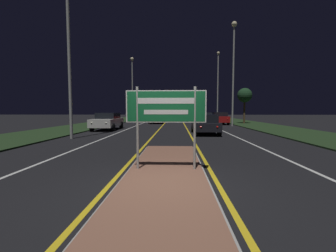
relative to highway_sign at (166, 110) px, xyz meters
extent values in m
plane|color=black|center=(0.00, -0.98, -1.74)|extent=(160.00, 160.00, 0.00)
cube|color=#999993|center=(0.00, 0.00, -1.72)|extent=(2.17, 8.13, 0.05)
cube|color=brown|center=(0.00, 0.00, -1.69)|extent=(2.05, 8.01, 0.10)
cube|color=#1E3319|center=(-9.50, 19.02, -1.70)|extent=(5.00, 100.00, 0.08)
cube|color=#1E3319|center=(9.50, 19.02, -1.70)|extent=(5.00, 100.00, 0.08)
cube|color=gold|center=(-1.27, 24.02, -1.74)|extent=(0.12, 70.00, 0.01)
cube|color=gold|center=(1.27, 24.02, -1.74)|extent=(0.12, 70.00, 0.01)
cube|color=silver|center=(-4.20, 24.02, -1.74)|extent=(0.12, 70.00, 0.01)
cube|color=silver|center=(4.20, 24.02, -1.74)|extent=(0.12, 70.00, 0.01)
cube|color=silver|center=(-7.20, 24.02, -1.74)|extent=(0.10, 70.00, 0.01)
cube|color=silver|center=(7.20, 24.02, -1.74)|extent=(0.10, 70.00, 0.01)
cylinder|color=#9E9E99|center=(-0.80, 0.00, -0.50)|extent=(0.07, 0.07, 2.29)
cylinder|color=#9E9E99|center=(0.80, 0.00, -0.50)|extent=(0.07, 0.07, 2.29)
cube|color=#146033|center=(0.00, 0.00, 0.11)|extent=(2.21, 0.04, 0.88)
cube|color=white|center=(0.00, -0.02, 0.11)|extent=(2.21, 0.00, 0.88)
cube|color=#146033|center=(0.00, -0.02, 0.11)|extent=(2.15, 0.01, 0.83)
cube|color=white|center=(0.00, -0.02, 0.26)|extent=(1.55, 0.01, 0.16)
cube|color=white|center=(0.00, -0.02, -0.05)|extent=(1.22, 0.01, 0.12)
cylinder|color=#9E9E99|center=(-6.12, 7.22, 3.18)|extent=(0.18, 0.18, 9.84)
cylinder|color=#9E9E99|center=(-6.49, 28.47, 2.96)|extent=(0.18, 0.18, 9.39)
sphere|color=beige|center=(-6.49, 28.47, 7.81)|extent=(0.51, 0.51, 0.51)
cylinder|color=#9E9E99|center=(6.37, 18.39, 3.57)|extent=(0.18, 0.18, 10.61)
sphere|color=beige|center=(6.37, 18.39, 9.05)|extent=(0.59, 0.59, 0.59)
cylinder|color=#9E9E99|center=(6.59, 28.52, 3.35)|extent=(0.18, 0.18, 10.19)
sphere|color=beige|center=(6.59, 28.52, 8.58)|extent=(0.45, 0.45, 0.45)
cube|color=black|center=(2.40, 10.30, -1.15)|extent=(1.71, 4.01, 0.55)
cube|color=black|center=(2.40, 10.06, -0.60)|extent=(1.51, 2.08, 0.55)
sphere|color=red|center=(1.87, 8.32, -1.08)|extent=(0.14, 0.14, 0.14)
sphere|color=red|center=(2.93, 8.32, -1.08)|extent=(0.14, 0.14, 0.14)
cylinder|color=black|center=(1.58, 11.54, -1.43)|extent=(0.22, 0.63, 0.63)
cylinder|color=black|center=(3.21, 11.54, -1.43)|extent=(0.22, 0.63, 0.63)
cylinder|color=black|center=(1.58, 9.06, -1.43)|extent=(0.22, 0.63, 0.63)
cylinder|color=black|center=(3.21, 9.06, -1.43)|extent=(0.22, 0.63, 0.63)
cube|color=maroon|center=(5.63, 21.88, -1.09)|extent=(1.70, 4.33, 0.70)
cube|color=black|center=(5.63, 21.63, -0.49)|extent=(1.50, 2.25, 0.49)
sphere|color=red|center=(5.10, 19.74, -1.00)|extent=(0.14, 0.14, 0.14)
sphere|color=red|center=(6.15, 19.74, -1.00)|extent=(0.14, 0.14, 0.14)
cylinder|color=black|center=(4.82, 23.23, -1.44)|extent=(0.22, 0.61, 0.61)
cylinder|color=black|center=(6.44, 23.23, -1.44)|extent=(0.22, 0.61, 0.61)
cylinder|color=black|center=(4.82, 20.54, -1.44)|extent=(0.22, 0.61, 0.61)
cylinder|color=black|center=(6.44, 20.54, -1.44)|extent=(0.22, 0.61, 0.61)
cube|color=#B7B7BC|center=(5.67, 33.67, -1.13)|extent=(1.84, 4.44, 0.60)
cube|color=black|center=(5.67, 33.41, -0.61)|extent=(1.62, 2.31, 0.43)
sphere|color=red|center=(5.10, 31.47, -1.05)|extent=(0.14, 0.14, 0.14)
sphere|color=red|center=(6.24, 31.47, -1.05)|extent=(0.14, 0.14, 0.14)
cylinder|color=black|center=(4.79, 35.05, -1.43)|extent=(0.22, 0.63, 0.63)
cylinder|color=black|center=(6.55, 35.05, -1.43)|extent=(0.22, 0.63, 0.63)
cylinder|color=black|center=(4.79, 32.30, -1.43)|extent=(0.22, 0.63, 0.63)
cylinder|color=black|center=(6.55, 32.30, -1.43)|extent=(0.22, 0.63, 0.63)
cube|color=navy|center=(5.74, 45.64, -1.14)|extent=(1.83, 4.24, 0.57)
cube|color=black|center=(5.74, 45.39, -0.59)|extent=(1.61, 2.20, 0.53)
sphere|color=red|center=(5.17, 43.54, -1.07)|extent=(0.14, 0.14, 0.14)
sphere|color=red|center=(6.30, 43.54, -1.07)|extent=(0.14, 0.14, 0.14)
cylinder|color=black|center=(4.86, 46.95, -1.43)|extent=(0.22, 0.62, 0.62)
cylinder|color=black|center=(6.61, 46.95, -1.43)|extent=(0.22, 0.62, 0.62)
cylinder|color=black|center=(4.86, 44.33, -1.43)|extent=(0.22, 0.62, 0.62)
cylinder|color=black|center=(6.61, 44.33, -1.43)|extent=(0.22, 0.62, 0.62)
cube|color=silver|center=(-5.84, 13.51, -1.08)|extent=(1.86, 4.48, 0.67)
cube|color=black|center=(-5.84, 13.78, -0.49)|extent=(1.64, 2.33, 0.51)
sphere|color=white|center=(-6.42, 11.30, -1.00)|extent=(0.14, 0.14, 0.14)
sphere|color=white|center=(-5.27, 11.30, -1.00)|extent=(0.14, 0.14, 0.14)
cylinder|color=black|center=(-6.73, 12.13, -1.42)|extent=(0.22, 0.64, 0.64)
cylinder|color=black|center=(-4.95, 12.13, -1.42)|extent=(0.22, 0.64, 0.64)
cylinder|color=black|center=(-6.73, 14.90, -1.42)|extent=(0.22, 0.64, 0.64)
cylinder|color=black|center=(-4.95, 14.90, -1.42)|extent=(0.22, 0.64, 0.64)
cube|color=maroon|center=(-2.32, 23.81, -1.14)|extent=(1.78, 4.79, 0.56)
cube|color=black|center=(-2.32, 24.10, -0.65)|extent=(1.56, 2.49, 0.40)
sphere|color=white|center=(-2.87, 21.44, -1.07)|extent=(0.14, 0.14, 0.14)
sphere|color=white|center=(-1.76, 21.44, -1.07)|extent=(0.14, 0.14, 0.14)
cylinder|color=black|center=(-3.16, 22.33, -1.42)|extent=(0.22, 0.65, 0.65)
cylinder|color=black|center=(-1.47, 22.33, -1.42)|extent=(0.22, 0.65, 0.65)
cylinder|color=black|center=(-3.16, 25.30, -1.42)|extent=(0.22, 0.65, 0.65)
cylinder|color=black|center=(-1.47, 25.30, -1.42)|extent=(0.22, 0.65, 0.65)
cube|color=#B7B7BC|center=(-2.45, 35.41, -1.05)|extent=(1.76, 4.68, 0.68)
cube|color=black|center=(-2.45, 35.69, -0.46)|extent=(1.55, 2.43, 0.49)
sphere|color=white|center=(-3.00, 33.09, -0.96)|extent=(0.14, 0.14, 0.14)
sphere|color=white|center=(-1.91, 33.09, -0.96)|extent=(0.14, 0.14, 0.14)
cylinder|color=black|center=(-3.29, 33.96, -1.39)|extent=(0.22, 0.71, 0.71)
cylinder|color=black|center=(-1.61, 33.96, -1.39)|extent=(0.22, 0.71, 0.71)
cylinder|color=black|center=(-3.29, 36.86, -1.39)|extent=(0.22, 0.71, 0.71)
cylinder|color=black|center=(-1.61, 36.86, -1.39)|extent=(0.22, 0.71, 0.71)
cylinder|color=#4C3823|center=(8.87, 22.53, -0.10)|extent=(0.24, 0.24, 3.13)
sphere|color=#19381E|center=(8.87, 22.53, 1.87)|extent=(1.80, 1.80, 1.80)
camera|label=1|loc=(0.29, -6.19, 0.01)|focal=24.00mm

